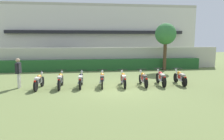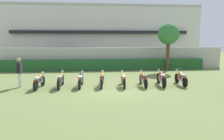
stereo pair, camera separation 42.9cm
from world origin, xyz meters
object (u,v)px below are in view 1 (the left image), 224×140
object	(u,v)px
motorcycle_in_row_1	(60,80)
motorcycle_in_row_4	(123,79)
inspector_person	(18,70)
motorcycle_in_row_3	(102,79)
motorcycle_in_row_7	(180,77)
motorcycle_in_row_6	(161,78)
tree_near_inspector	(166,35)
motorcycle_in_row_2	(81,80)
motorcycle_in_row_0	(39,81)
motorcycle_in_row_5	(143,78)
parked_car	(60,57)

from	to	relation	value
motorcycle_in_row_1	motorcycle_in_row_4	xyz separation A→B (m)	(3.63, -0.11, -0.02)
inspector_person	motorcycle_in_row_3	bearing A→B (deg)	-3.61
motorcycle_in_row_3	motorcycle_in_row_7	bearing A→B (deg)	-85.33
motorcycle_in_row_4	motorcycle_in_row_6	xyz separation A→B (m)	(2.32, 0.02, 0.02)
motorcycle_in_row_1	motorcycle_in_row_6	distance (m)	5.95
tree_near_inspector	motorcycle_in_row_2	size ratio (longest dim) A/B	2.21
motorcycle_in_row_2	inspector_person	distance (m)	3.56
motorcycle_in_row_6	motorcycle_in_row_2	bearing A→B (deg)	92.75
inspector_person	motorcycle_in_row_0	bearing A→B (deg)	-18.65
tree_near_inspector	motorcycle_in_row_6	xyz separation A→B (m)	(-2.55, -5.88, -2.69)
tree_near_inspector	motorcycle_in_row_6	bearing A→B (deg)	-113.47
motorcycle_in_row_0	motorcycle_in_row_1	xyz separation A→B (m)	(1.18, 0.10, 0.01)
motorcycle_in_row_2	motorcycle_in_row_6	world-z (taller)	motorcycle_in_row_6
motorcycle_in_row_3	motorcycle_in_row_6	bearing A→B (deg)	-85.91
motorcycle_in_row_7	inspector_person	distance (m)	9.55
tree_near_inspector	motorcycle_in_row_0	bearing A→B (deg)	-148.70
motorcycle_in_row_3	motorcycle_in_row_5	xyz separation A→B (m)	(2.45, -0.11, -0.01)
motorcycle_in_row_3	motorcycle_in_row_6	distance (m)	3.56
parked_car	motorcycle_in_row_0	xyz separation A→B (m)	(-0.16, -9.80, -0.49)
inspector_person	motorcycle_in_row_6	bearing A→B (deg)	-2.67
motorcycle_in_row_0	motorcycle_in_row_3	bearing A→B (deg)	-83.46
motorcycle_in_row_4	inspector_person	bearing A→B (deg)	89.11
motorcycle_in_row_2	motorcycle_in_row_3	bearing A→B (deg)	-86.75
motorcycle_in_row_1	motorcycle_in_row_5	distance (m)	4.85
motorcycle_in_row_0	motorcycle_in_row_5	size ratio (longest dim) A/B	0.99
tree_near_inspector	motorcycle_in_row_6	distance (m)	6.95
inspector_person	tree_near_inspector	bearing A→B (deg)	26.85
motorcycle_in_row_2	motorcycle_in_row_5	world-z (taller)	motorcycle_in_row_2
parked_car	motorcycle_in_row_3	size ratio (longest dim) A/B	2.43
motorcycle_in_row_0	motorcycle_in_row_7	size ratio (longest dim) A/B	0.99
tree_near_inspector	motorcycle_in_row_0	world-z (taller)	tree_near_inspector
motorcycle_in_row_0	inspector_person	distance (m)	1.36
motorcycle_in_row_3	motorcycle_in_row_7	xyz separation A→B (m)	(4.80, -0.07, -0.00)
motorcycle_in_row_0	motorcycle_in_row_3	size ratio (longest dim) A/B	0.99
motorcycle_in_row_7	motorcycle_in_row_6	bearing A→B (deg)	92.94
inspector_person	motorcycle_in_row_2	bearing A→B (deg)	-4.61
parked_car	motorcycle_in_row_3	distance (m)	10.30
motorcycle_in_row_2	motorcycle_in_row_4	xyz separation A→B (m)	(2.47, -0.12, -0.00)
motorcycle_in_row_2	motorcycle_in_row_4	world-z (taller)	motorcycle_in_row_2
motorcycle_in_row_0	motorcycle_in_row_6	size ratio (longest dim) A/B	0.97
motorcycle_in_row_1	motorcycle_in_row_7	distance (m)	7.19
motorcycle_in_row_0	motorcycle_in_row_6	distance (m)	7.13
motorcycle_in_row_7	parked_car	bearing A→B (deg)	42.15
tree_near_inspector	motorcycle_in_row_7	distance (m)	6.59
motorcycle_in_row_0	inspector_person	bearing A→B (deg)	76.34
motorcycle_in_row_3	motorcycle_in_row_5	distance (m)	2.46
motorcycle_in_row_3	parked_car	bearing A→B (deg)	24.88
tree_near_inspector	motorcycle_in_row_1	bearing A→B (deg)	-145.78
motorcycle_in_row_1	inspector_person	bearing A→B (deg)	84.24
motorcycle_in_row_7	motorcycle_in_row_3	bearing A→B (deg)	91.29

